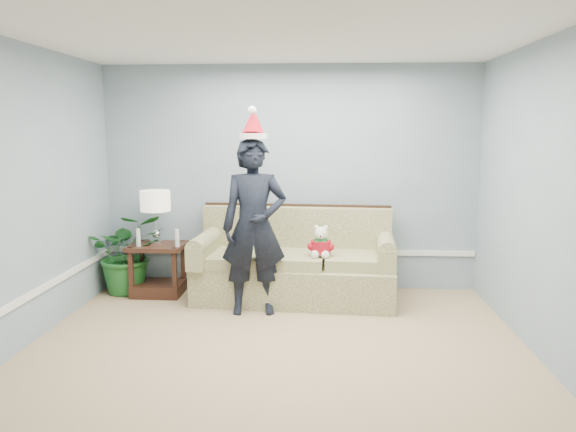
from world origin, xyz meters
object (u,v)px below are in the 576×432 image
(side_table, at_px, (158,275))
(man, at_px, (254,227))
(table_lamp, at_px, (155,203))
(teddy_bear, at_px, (321,245))
(houseplant, at_px, (128,253))
(sofa, at_px, (295,266))

(side_table, xyz_separation_m, man, (1.22, -0.58, 0.69))
(table_lamp, xyz_separation_m, man, (1.24, -0.65, -0.16))
(side_table, distance_m, table_lamp, 0.85)
(table_lamp, bearing_deg, teddy_bear, -10.65)
(side_table, relative_size, table_lamp, 1.02)
(table_lamp, height_order, houseplant, table_lamp)
(sofa, distance_m, man, 0.88)
(table_lamp, xyz_separation_m, teddy_bear, (1.94, -0.36, -0.40))
(table_lamp, height_order, teddy_bear, table_lamp)
(side_table, distance_m, man, 1.51)
(sofa, height_order, houseplant, sofa)
(sofa, relative_size, table_lamp, 3.70)
(sofa, relative_size, houseplant, 2.40)
(side_table, bearing_deg, houseplant, 168.31)
(sofa, bearing_deg, teddy_bear, -37.38)
(side_table, relative_size, teddy_bear, 1.77)
(sofa, distance_m, houseplant, 2.01)
(houseplant, height_order, teddy_bear, houseplant)
(man, bearing_deg, sofa, 45.99)
(side_table, xyz_separation_m, table_lamp, (-0.03, 0.07, 0.85))
(sofa, height_order, table_lamp, table_lamp)
(teddy_bear, bearing_deg, table_lamp, 173.41)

